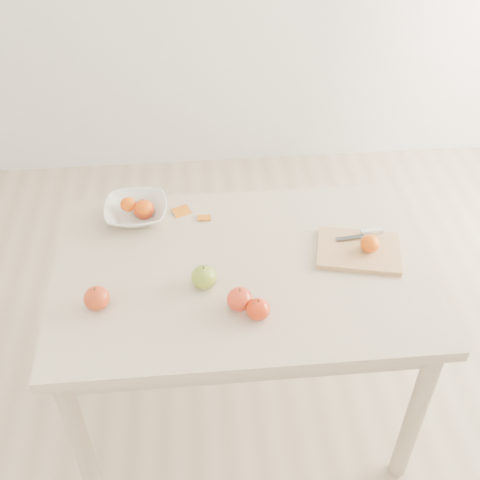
{
  "coord_description": "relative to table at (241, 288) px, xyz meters",
  "views": [
    {
      "loc": [
        -0.13,
        -1.38,
        2.08
      ],
      "look_at": [
        0.0,
        0.05,
        0.82
      ],
      "focal_mm": 45.0,
      "sensor_mm": 36.0,
      "label": 1
    }
  ],
  "objects": [
    {
      "name": "fruit_bowl",
      "position": [
        -0.34,
        0.28,
        0.13
      ],
      "size": [
        0.22,
        0.22,
        0.05
      ],
      "primitive_type": "imported",
      "color": "white",
      "rests_on": "table"
    },
    {
      "name": "ground",
      "position": [
        0.0,
        0.0,
        -0.65
      ],
      "size": [
        3.5,
        3.5,
        0.0
      ],
      "primitive_type": "plane",
      "color": "#C6B293",
      "rests_on": "ground"
    },
    {
      "name": "cutting_board",
      "position": [
        0.39,
        0.03,
        0.11
      ],
      "size": [
        0.3,
        0.25,
        0.02
      ],
      "primitive_type": "cube",
      "rotation": [
        0.0,
        0.0,
        -0.22
      ],
      "color": "tan",
      "rests_on": "table"
    },
    {
      "name": "bowl_tangerine_near",
      "position": [
        -0.37,
        0.29,
        0.15
      ],
      "size": [
        0.06,
        0.06,
        0.05
      ],
      "primitive_type": "ellipsoid",
      "color": "orange",
      "rests_on": "fruit_bowl"
    },
    {
      "name": "orange_peel_b",
      "position": [
        -0.11,
        0.25,
        0.1
      ],
      "size": [
        0.05,
        0.04,
        0.01
      ],
      "primitive_type": "cube",
      "rotation": [
        -0.14,
        0.0,
        0.0
      ],
      "color": "#C96B0E",
      "rests_on": "table"
    },
    {
      "name": "board_tangerine",
      "position": [
        0.42,
        0.02,
        0.14
      ],
      "size": [
        0.06,
        0.06,
        0.05
      ],
      "primitive_type": "ellipsoid",
      "color": "#D04E07",
      "rests_on": "cutting_board"
    },
    {
      "name": "apple_green",
      "position": [
        -0.12,
        -0.07,
        0.14
      ],
      "size": [
        0.08,
        0.08,
        0.07
      ],
      "primitive_type": "ellipsoid",
      "color": "#578916",
      "rests_on": "table"
    },
    {
      "name": "table",
      "position": [
        0.0,
        0.0,
        0.0
      ],
      "size": [
        1.2,
        0.8,
        0.75
      ],
      "color": "beige",
      "rests_on": "ground"
    },
    {
      "name": "bowl_tangerine_far",
      "position": [
        -0.31,
        0.27,
        0.15
      ],
      "size": [
        0.06,
        0.06,
        0.05
      ],
      "primitive_type": "ellipsoid",
      "color": "#E75D08",
      "rests_on": "fruit_bowl"
    },
    {
      "name": "apple_red_c",
      "position": [
        0.03,
        -0.22,
        0.13
      ],
      "size": [
        0.07,
        0.07,
        0.06
      ],
      "primitive_type": "ellipsoid",
      "color": "#970308",
      "rests_on": "table"
    },
    {
      "name": "apple_red_a",
      "position": [
        -0.32,
        0.28,
        0.13
      ],
      "size": [
        0.07,
        0.07,
        0.07
      ],
      "primitive_type": "ellipsoid",
      "color": "#8F0608",
      "rests_on": "table"
    },
    {
      "name": "paring_knife",
      "position": [
        0.44,
        0.1,
        0.12
      ],
      "size": [
        0.17,
        0.05,
        0.01
      ],
      "color": "silver",
      "rests_on": "cutting_board"
    },
    {
      "name": "orange_peel_a",
      "position": [
        -0.19,
        0.3,
        0.1
      ],
      "size": [
        0.07,
        0.07,
        0.01
      ],
      "primitive_type": "cube",
      "rotation": [
        0.21,
        0.0,
        0.43
      ],
      "color": "#C3600D",
      "rests_on": "table"
    },
    {
      "name": "apple_red_d",
      "position": [
        -0.44,
        -0.13,
        0.13
      ],
      "size": [
        0.08,
        0.08,
        0.07
      ],
      "primitive_type": "ellipsoid",
      "color": "#990F02",
      "rests_on": "table"
    },
    {
      "name": "apple_red_e",
      "position": [
        -0.02,
        -0.17,
        0.13
      ],
      "size": [
        0.08,
        0.08,
        0.07
      ],
      "primitive_type": "ellipsoid",
      "color": "#A5130A",
      "rests_on": "table"
    }
  ]
}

